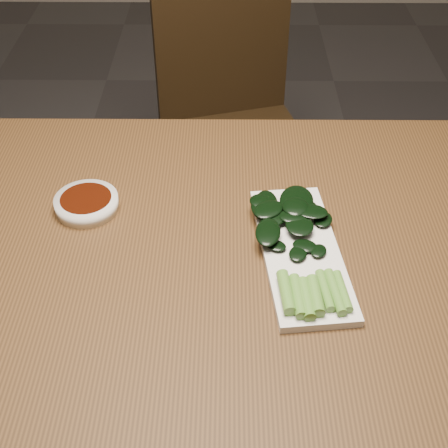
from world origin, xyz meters
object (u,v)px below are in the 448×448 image
(table, at_px, (203,275))
(sauce_bowl, at_px, (87,203))
(serving_plate, at_px, (301,252))
(chair_far, at_px, (232,119))
(gai_lan, at_px, (293,233))

(table, xyz_separation_m, sauce_bowl, (-0.21, 0.09, 0.08))
(serving_plate, bearing_deg, chair_far, 97.14)
(sauce_bowl, relative_size, gai_lan, 0.37)
(table, distance_m, chair_far, 0.86)
(serving_plate, bearing_deg, sauce_bowl, 162.49)
(chair_far, xyz_separation_m, sauce_bowl, (-0.26, -0.75, 0.28))
(table, relative_size, gai_lan, 4.58)
(chair_far, relative_size, serving_plate, 2.70)
(serving_plate, distance_m, gai_lan, 0.03)
(sauce_bowl, bearing_deg, table, -24.32)
(table, height_order, chair_far, chair_far)
(chair_far, relative_size, sauce_bowl, 7.93)
(serving_plate, bearing_deg, gai_lan, 114.10)
(sauce_bowl, height_order, serving_plate, sauce_bowl)
(sauce_bowl, bearing_deg, gai_lan, -14.23)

